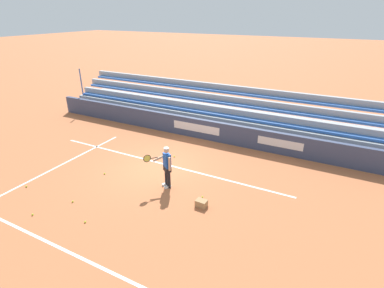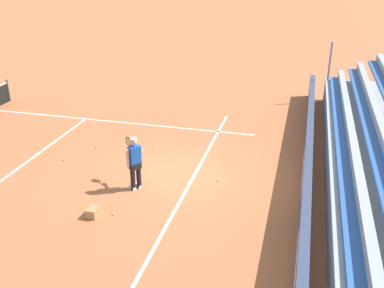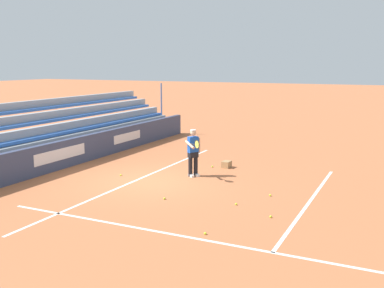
% 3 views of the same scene
% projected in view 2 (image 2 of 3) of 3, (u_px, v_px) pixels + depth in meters
% --- Properties ---
extents(ground_plane, '(160.00, 160.00, 0.00)m').
position_uv_depth(ground_plane, '(179.00, 175.00, 15.00)').
color(ground_plane, '#B7663D').
extents(court_baseline_white, '(12.00, 0.10, 0.01)m').
position_uv_depth(court_baseline_white, '(194.00, 177.00, 14.88)').
color(court_baseline_white, white).
rests_on(court_baseline_white, ground).
extents(court_sideline_white, '(0.10, 12.00, 0.01)m').
position_uv_depth(court_sideline_white, '(117.00, 122.00, 19.56)').
color(court_sideline_white, white).
rests_on(court_sideline_white, ground).
extents(court_service_line_white, '(8.22, 0.10, 0.01)m').
position_uv_depth(court_service_line_white, '(33.00, 157.00, 16.26)').
color(court_service_line_white, white).
rests_on(court_service_line_white, ground).
extents(back_wall_sponsor_board, '(20.21, 0.25, 1.10)m').
position_uv_depth(back_wall_sponsor_board, '(307.00, 175.00, 13.82)').
color(back_wall_sponsor_board, '#384260').
rests_on(back_wall_sponsor_board, ground).
extents(bleacher_stand, '(19.20, 2.40, 2.95)m').
position_uv_depth(bleacher_stand, '(371.00, 176.00, 13.33)').
color(bleacher_stand, '#9EA3A8').
rests_on(bleacher_stand, ground).
extents(tennis_player, '(0.96, 0.82, 1.71)m').
position_uv_depth(tennis_player, '(135.00, 163.00, 13.81)').
color(tennis_player, black).
rests_on(tennis_player, ground).
extents(ball_box_cardboard, '(0.41, 0.31, 0.26)m').
position_uv_depth(ball_box_cardboard, '(93.00, 212.00, 12.64)').
color(ball_box_cardboard, '#A87F51').
rests_on(ball_box_cardboard, ground).
extents(tennis_ball_stray_back, '(0.07, 0.07, 0.07)m').
position_uv_depth(tennis_ball_stray_back, '(113.00, 214.00, 12.74)').
color(tennis_ball_stray_back, '#CCE533').
rests_on(tennis_ball_stray_back, ground).
extents(tennis_ball_far_right, '(0.07, 0.07, 0.07)m').
position_uv_depth(tennis_ball_far_right, '(154.00, 149.00, 16.86)').
color(tennis_ball_far_right, '#CCE533').
rests_on(tennis_ball_far_right, ground).
extents(tennis_ball_toward_net, '(0.07, 0.07, 0.07)m').
position_uv_depth(tennis_ball_toward_net, '(64.00, 160.00, 15.99)').
color(tennis_ball_toward_net, '#CCE533').
rests_on(tennis_ball_toward_net, ground).
extents(tennis_ball_far_left, '(0.07, 0.07, 0.07)m').
position_uv_depth(tennis_ball_far_left, '(76.00, 138.00, 17.82)').
color(tennis_ball_far_left, '#CCE533').
rests_on(tennis_ball_far_left, ground).
extents(tennis_ball_by_box, '(0.07, 0.07, 0.07)m').
position_uv_depth(tennis_ball_by_box, '(218.00, 180.00, 14.58)').
color(tennis_ball_by_box, '#CCE533').
rests_on(tennis_ball_by_box, ground).
extents(tennis_ball_midcourt, '(0.07, 0.07, 0.07)m').
position_uv_depth(tennis_ball_midcourt, '(119.00, 124.00, 19.21)').
color(tennis_ball_midcourt, '#CCE533').
rests_on(tennis_ball_midcourt, ground).
extents(tennis_ball_near_player, '(0.07, 0.07, 0.07)m').
position_uv_depth(tennis_ball_near_player, '(96.00, 147.00, 16.99)').
color(tennis_ball_near_player, '#CCE533').
rests_on(tennis_ball_near_player, ground).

